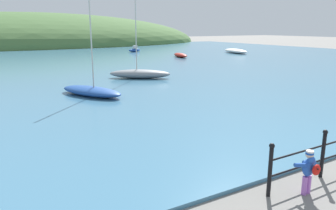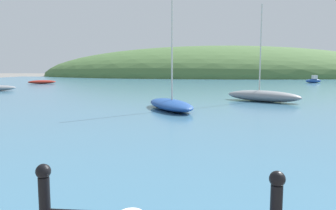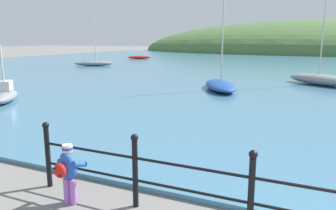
% 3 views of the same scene
% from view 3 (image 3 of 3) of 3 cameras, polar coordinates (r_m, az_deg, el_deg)
% --- Properties ---
extents(water, '(80.00, 60.00, 0.10)m').
position_cam_3_polar(water, '(34.80, 25.94, 6.05)').
color(water, teal).
rests_on(water, ground).
extents(far_hillside, '(76.55, 42.10, 12.90)m').
position_cam_3_polar(far_hillside, '(73.73, 25.28, 8.33)').
color(far_hillside, '#476B38').
rests_on(far_hillside, ground).
extents(child_in_coat, '(0.38, 0.53, 1.00)m').
position_cam_3_polar(child_in_coat, '(5.55, -17.04, -10.58)').
color(child_in_coat, '#AD66C6').
rests_on(child_in_coat, ground).
extents(boat_far_left, '(4.15, 3.47, 5.23)m').
position_cam_3_polar(boat_far_left, '(20.15, 25.25, 4.04)').
color(boat_far_left, gray).
rests_on(boat_far_left, water).
extents(boat_white_sailboat, '(2.93, 4.16, 4.79)m').
position_cam_3_polar(boat_white_sailboat, '(16.80, 9.11, 3.46)').
color(boat_white_sailboat, '#1E4793').
rests_on(boat_white_sailboat, water).
extents(boat_far_right, '(1.93, 2.29, 2.31)m').
position_cam_3_polar(boat_far_right, '(14.91, -26.38, 1.57)').
color(boat_far_right, gray).
rests_on(boat_far_right, water).
extents(boat_twin_mast, '(3.80, 2.67, 4.60)m').
position_cam_3_polar(boat_twin_mast, '(32.25, -12.75, 7.14)').
color(boat_twin_mast, gray).
rests_on(boat_twin_mast, water).
extents(boat_nearest_quay, '(3.02, 2.27, 0.40)m').
position_cam_3_polar(boat_nearest_quay, '(42.84, -5.03, 8.29)').
color(boat_nearest_quay, maroon).
rests_on(boat_nearest_quay, water).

